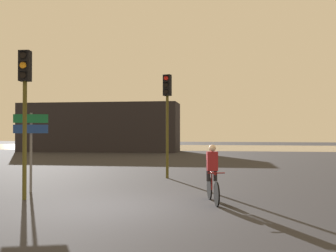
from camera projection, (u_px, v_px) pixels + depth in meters
ground_plane at (122, 208)px, 9.75m from camera, size 120.00×120.00×0.00m
water_strip at (200, 147)px, 45.45m from camera, size 80.00×16.00×0.01m
distant_building at (100, 127)px, 36.88m from camera, size 15.56×4.00×4.73m
traffic_light_near_left at (25, 96)px, 10.93m from camera, size 0.34×0.35×4.36m
traffic_light_center at (167, 106)px, 15.93m from camera, size 0.37×0.39×4.41m
direction_sign_post at (31, 137)px, 12.21m from camera, size 1.07×0.32×2.60m
cyclist at (212, 173)px, 10.51m from camera, size 0.53×1.68×1.62m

